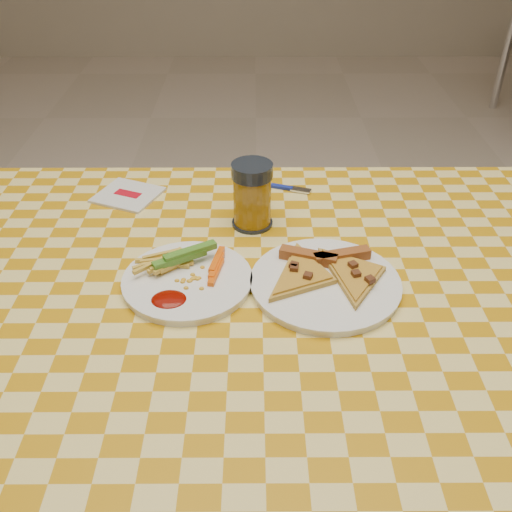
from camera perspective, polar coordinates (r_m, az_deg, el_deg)
The scene contains 8 objects.
table at distance 1.03m, azimuth 0.56°, elevation -5.80°, with size 1.28×0.88×0.76m.
plate_left at distance 0.98m, azimuth -6.85°, elevation -2.55°, with size 0.22×0.22×0.01m, color white.
plate_right at distance 0.98m, azimuth 6.92°, elevation -2.83°, with size 0.25×0.25×0.01m, color white.
fries_veggies at distance 0.99m, azimuth -7.33°, elevation -1.25°, with size 0.18×0.16×0.04m.
pizza_slices at distance 0.98m, azimuth 7.07°, elevation -1.62°, with size 0.26×0.23×0.02m.
drink_glass at distance 1.11m, azimuth -0.39°, elevation 6.05°, with size 0.08×0.08×0.13m.
napkin at distance 1.27m, azimuth -12.69°, elevation 5.98°, with size 0.16×0.15×0.01m.
fork at distance 1.27m, azimuth 2.52°, elevation 6.93°, with size 0.14×0.06×0.01m.
Camera 1 is at (-0.01, -0.78, 1.36)m, focal length 40.00 mm.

